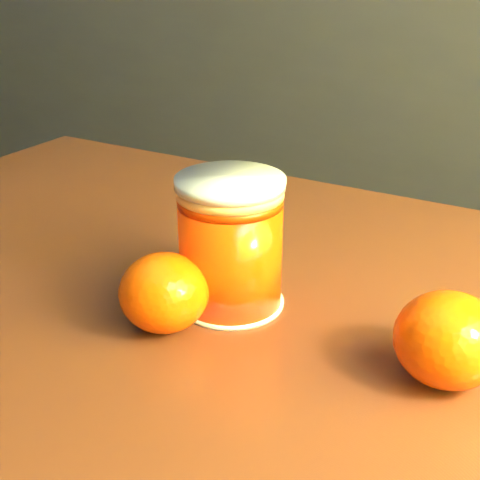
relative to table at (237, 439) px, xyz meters
The scene contains 5 objects.
kitchen_counter 1.73m from the table, 125.50° to the left, with size 3.15×0.60×0.90m, color #424146.
table is the anchor object (origin of this frame).
juice_glass 0.15m from the table, 131.00° to the left, with size 0.08×0.08×0.10m.
orange_front 0.13m from the table, 159.40° to the right, with size 0.06×0.06×0.06m, color #FF4F05.
orange_back 0.18m from the table, 15.30° to the left, with size 0.07×0.07×0.06m, color #FF4F05.
Camera 1 is at (1.23, -0.27, 0.95)m, focal length 50.00 mm.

